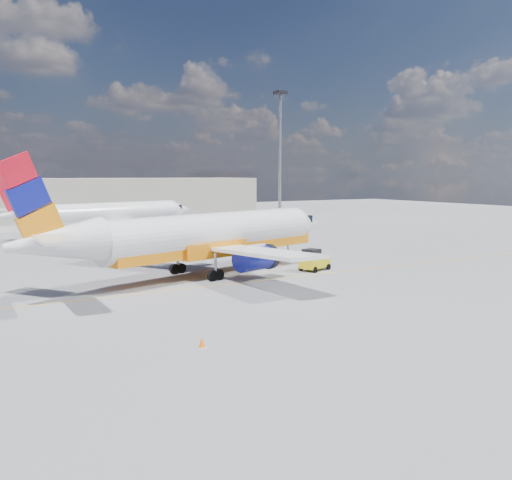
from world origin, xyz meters
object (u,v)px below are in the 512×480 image
second_jet (108,215)px  gse_tug (314,260)px  traffic_cone (202,343)px  main_jet (204,236)px

second_jet → gse_tug: bearing=-91.9°
gse_tug → traffic_cone: (-18.80, -16.07, -0.69)m
main_jet → traffic_cone: (-9.03, -18.76, -3.17)m
main_jet → gse_tug: 10.43m
gse_tug → traffic_cone: gse_tug is taller
second_jet → traffic_cone: (-11.11, -54.88, -2.77)m
second_jet → main_jet: bearing=-106.4°
main_jet → gse_tug: bearing=-31.9°
second_jet → gse_tug: (7.69, -38.81, -2.08)m
main_jet → traffic_cone: bearing=-132.2°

